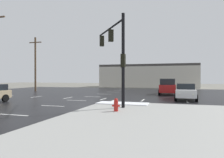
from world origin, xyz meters
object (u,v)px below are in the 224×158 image
at_px(traffic_signal_mast, 115,48).
at_px(fire_hydrant, 116,105).
at_px(suv_red, 168,86).
at_px(sedan_white, 186,91).
at_px(utility_pole_far, 35,63).

xyz_separation_m(traffic_signal_mast, fire_hydrant, (0.88, -2.89, -3.89)).
bearing_deg(fire_hydrant, suv_red, 80.85).
xyz_separation_m(fire_hydrant, sedan_white, (4.44, 9.67, 0.32)).
relative_size(traffic_signal_mast, utility_pole_far, 0.75).
xyz_separation_m(traffic_signal_mast, utility_pole_far, (-17.00, 13.04, 0.08)).
bearing_deg(utility_pole_far, traffic_signal_mast, -37.49).
bearing_deg(sedan_white, utility_pole_far, -103.94).
xyz_separation_m(traffic_signal_mast, suv_red, (3.40, 12.76, -3.34)).
bearing_deg(utility_pole_far, fire_hydrant, -41.70).
distance_m(suv_red, utility_pole_far, 20.68).
bearing_deg(suv_red, sedan_white, -162.92).
distance_m(traffic_signal_mast, fire_hydrant, 4.92).
height_order(traffic_signal_mast, suv_red, traffic_signal_mast).
bearing_deg(utility_pole_far, suv_red, -0.79).
height_order(fire_hydrant, suv_red, suv_red).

